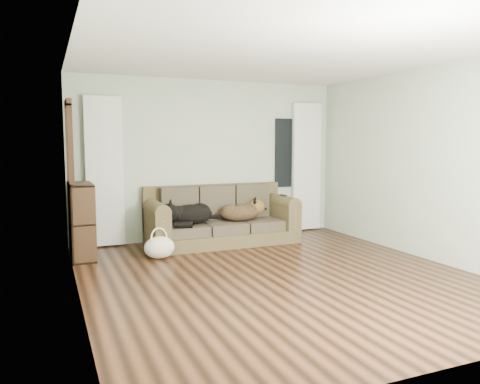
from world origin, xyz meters
name	(u,v)px	position (x,y,z in m)	size (l,w,h in m)	color
floor	(279,276)	(0.00, 0.00, 0.00)	(5.00, 5.00, 0.00)	black
ceiling	(281,53)	(0.00, 0.00, 2.60)	(5.00, 5.00, 0.00)	white
wall_back	(210,160)	(0.00, 2.50, 1.30)	(4.50, 0.04, 2.60)	#B7BFB4
wall_left	(76,172)	(-2.25, 0.00, 1.30)	(0.04, 5.00, 2.60)	#B7BFB4
wall_right	(428,164)	(2.25, 0.00, 1.30)	(0.04, 5.00, 2.60)	#B7BFB4
curtain_left	(105,172)	(-1.70, 2.42, 1.15)	(0.55, 0.08, 2.25)	white
curtain_right	(306,167)	(1.80, 2.42, 1.15)	(0.55, 0.08, 2.25)	white
window_pane	(288,153)	(1.45, 2.47, 1.40)	(0.50, 0.03, 1.20)	black
door_casing	(71,181)	(-2.20, 2.05, 1.05)	(0.07, 0.60, 2.10)	black
sofa	(222,215)	(0.02, 1.97, 0.45)	(2.33, 1.01, 0.95)	#494021
dog_black_lab	(187,216)	(-0.57, 1.90, 0.48)	(0.74, 0.51, 0.31)	black
dog_shepherd	(241,212)	(0.33, 1.94, 0.49)	(0.65, 0.46, 0.29)	black
tv_remote	(283,195)	(1.05, 1.87, 0.73)	(0.05, 0.17, 0.02)	black
tote_bag	(159,247)	(-1.12, 1.40, 0.16)	(0.42, 0.32, 0.30)	silver
bookshelf	(82,222)	(-2.09, 1.86, 0.50)	(0.31, 0.83, 1.03)	black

